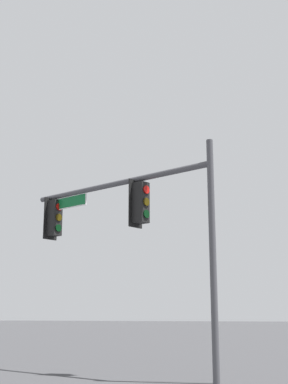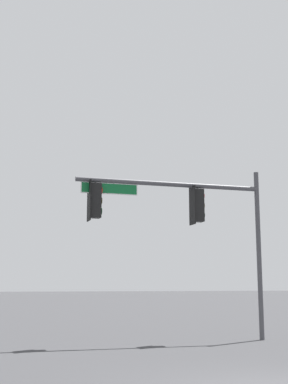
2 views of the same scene
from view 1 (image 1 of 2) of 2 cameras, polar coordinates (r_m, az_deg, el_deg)
name	(u,v)px [view 1 (image 1 of 2)]	position (r m, az deg, el deg)	size (l,w,h in m)	color
signal_pole_near	(121,213)	(14.69, -2.51, -2.20)	(6.37, 1.33, 5.69)	#47474C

